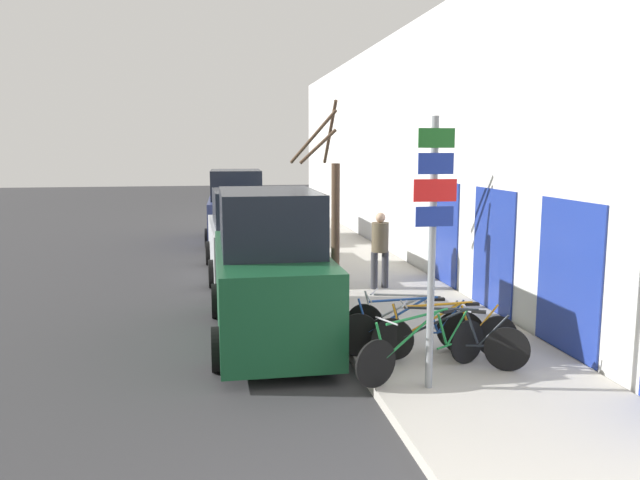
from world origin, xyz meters
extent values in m
plane|color=#333335|center=(0.00, 11.20, 0.00)|extent=(80.00, 80.00, 0.00)
cube|color=#ADA89E|center=(2.60, 14.00, 0.07)|extent=(3.20, 32.00, 0.15)
cube|color=silver|center=(4.35, 14.00, 3.25)|extent=(0.20, 32.00, 6.50)
cube|color=navy|center=(4.23, 4.88, 1.31)|extent=(0.03, 1.67, 2.32)
cube|color=navy|center=(4.23, 7.43, 1.31)|extent=(0.03, 1.67, 2.32)
cube|color=navy|center=(4.23, 9.99, 1.31)|extent=(0.03, 1.67, 2.32)
cylinder|color=gray|center=(1.70, 3.87, 1.89)|extent=(0.09, 0.09, 3.48)
cube|color=#19591E|center=(1.70, 3.82, 3.36)|extent=(0.46, 0.02, 0.24)
cube|color=navy|center=(1.70, 3.82, 3.05)|extent=(0.45, 0.02, 0.26)
cube|color=red|center=(1.70, 3.82, 2.72)|extent=(0.55, 0.02, 0.28)
cube|color=navy|center=(1.70, 3.82, 2.39)|extent=(0.49, 0.02, 0.25)
cylinder|color=black|center=(1.01, 3.99, 0.47)|extent=(0.60, 0.28, 0.64)
cylinder|color=black|center=(2.55, 4.64, 0.47)|extent=(0.60, 0.28, 0.64)
cylinder|color=#197233|center=(1.59, 4.23, 0.77)|extent=(0.87, 0.40, 0.53)
cylinder|color=#197233|center=(1.67, 4.27, 0.99)|extent=(1.01, 0.46, 0.08)
cylinder|color=#197233|center=(2.09, 4.45, 0.74)|extent=(0.20, 0.11, 0.46)
cylinder|color=#197233|center=(2.28, 4.53, 0.49)|extent=(0.55, 0.26, 0.08)
cylinder|color=#197233|center=(2.36, 4.56, 0.72)|extent=(0.42, 0.20, 0.52)
cylinder|color=#197233|center=(1.09, 4.02, 0.74)|extent=(0.19, 0.11, 0.55)
cube|color=black|center=(2.17, 4.48, 0.99)|extent=(0.22, 0.15, 0.04)
cylinder|color=#99999E|center=(1.17, 4.05, 1.02)|extent=(0.20, 0.41, 0.02)
cylinder|color=black|center=(1.54, 4.98, 0.46)|extent=(0.58, 0.32, 0.63)
cylinder|color=black|center=(2.97, 4.25, 0.46)|extent=(0.58, 0.32, 0.63)
cylinder|color=black|center=(2.08, 4.71, 0.75)|extent=(0.82, 0.44, 0.52)
cylinder|color=black|center=(2.15, 4.67, 0.97)|extent=(0.95, 0.51, 0.08)
cylinder|color=black|center=(2.54, 4.47, 0.73)|extent=(0.19, 0.12, 0.45)
cylinder|color=black|center=(2.72, 4.38, 0.49)|extent=(0.52, 0.28, 0.08)
cylinder|color=black|center=(2.79, 4.34, 0.71)|extent=(0.39, 0.22, 0.50)
cylinder|color=black|center=(1.61, 4.95, 0.73)|extent=(0.19, 0.12, 0.54)
cube|color=black|center=(2.61, 4.44, 0.97)|extent=(0.21, 0.16, 0.04)
cylinder|color=#99999E|center=(1.68, 4.91, 1.00)|extent=(0.22, 0.40, 0.02)
cylinder|color=black|center=(1.52, 4.96, 0.46)|extent=(0.63, 0.09, 0.63)
cylinder|color=black|center=(3.10, 4.83, 0.46)|extent=(0.63, 0.09, 0.63)
cylinder|color=orange|center=(2.11, 4.91, 0.75)|extent=(0.89, 0.11, 0.52)
cylinder|color=orange|center=(2.19, 4.90, 0.97)|extent=(1.03, 0.12, 0.08)
cylinder|color=orange|center=(2.62, 4.87, 0.73)|extent=(0.19, 0.05, 0.45)
cylinder|color=orange|center=(2.82, 4.85, 0.49)|extent=(0.56, 0.08, 0.08)
cylinder|color=orange|center=(2.90, 4.84, 0.71)|extent=(0.42, 0.06, 0.50)
cylinder|color=orange|center=(1.60, 4.95, 0.73)|extent=(0.19, 0.05, 0.54)
cube|color=black|center=(2.70, 4.86, 0.97)|extent=(0.21, 0.10, 0.04)
cylinder|color=#99999E|center=(1.68, 4.95, 1.00)|extent=(0.06, 0.44, 0.02)
cylinder|color=black|center=(1.08, 5.22, 0.48)|extent=(0.65, 0.11, 0.65)
cylinder|color=black|center=(2.66, 5.05, 0.48)|extent=(0.65, 0.11, 0.65)
cylinder|color=#1E4799|center=(1.67, 5.16, 0.78)|extent=(0.89, 0.13, 0.54)
cylinder|color=#1E4799|center=(1.75, 5.15, 1.01)|extent=(1.03, 0.15, 0.09)
cylinder|color=#1E4799|center=(2.18, 5.10, 0.76)|extent=(0.20, 0.06, 0.47)
cylinder|color=#1E4799|center=(2.38, 5.08, 0.50)|extent=(0.56, 0.09, 0.08)
cylinder|color=#1E4799|center=(2.46, 5.07, 0.73)|extent=(0.42, 0.07, 0.52)
cylinder|color=#1E4799|center=(1.15, 5.21, 0.76)|extent=(0.19, 0.05, 0.56)
cube|color=black|center=(2.26, 5.09, 1.00)|extent=(0.21, 0.10, 0.04)
cylinder|color=#99999E|center=(1.23, 5.20, 1.03)|extent=(0.07, 0.44, 0.02)
cylinder|color=black|center=(1.35, 5.91, 0.46)|extent=(0.56, 0.32, 0.61)
cylinder|color=black|center=(2.63, 5.23, 0.46)|extent=(0.56, 0.32, 0.61)
cylinder|color=#B7B7BC|center=(1.83, 5.66, 0.74)|extent=(0.74, 0.42, 0.51)
cylinder|color=#B7B7BC|center=(1.90, 5.62, 0.96)|extent=(0.85, 0.48, 0.08)
cylinder|color=#B7B7BC|center=(2.25, 5.44, 0.72)|extent=(0.17, 0.12, 0.44)
cylinder|color=#B7B7BC|center=(2.41, 5.35, 0.48)|extent=(0.46, 0.27, 0.07)
cylinder|color=#B7B7BC|center=(2.47, 5.32, 0.70)|extent=(0.35, 0.21, 0.49)
cylinder|color=#B7B7BC|center=(1.42, 5.88, 0.72)|extent=(0.17, 0.11, 0.53)
cube|color=black|center=(2.31, 5.40, 0.95)|extent=(0.21, 0.16, 0.04)
cylinder|color=#99999E|center=(1.48, 5.84, 0.98)|extent=(0.23, 0.40, 0.02)
cube|color=#144728|center=(-0.10, 6.82, 0.87)|extent=(1.75, 4.75, 1.38)
cube|color=black|center=(-0.10, 6.63, 2.06)|extent=(1.57, 2.47, 0.98)
cylinder|color=black|center=(-0.96, 8.29, 0.33)|extent=(0.22, 0.66, 0.66)
cylinder|color=black|center=(0.77, 8.28, 0.33)|extent=(0.22, 0.66, 0.66)
cylinder|color=black|center=(-0.98, 5.35, 0.33)|extent=(0.22, 0.66, 0.66)
cylinder|color=black|center=(0.75, 5.34, 0.33)|extent=(0.22, 0.66, 0.66)
cube|color=#B2B7BC|center=(-0.15, 12.45, 0.75)|extent=(1.96, 4.79, 1.13)
cube|color=black|center=(-0.14, 12.26, 1.75)|extent=(1.72, 2.51, 0.88)
cylinder|color=black|center=(-1.10, 13.89, 0.33)|extent=(0.24, 0.67, 0.66)
cylinder|color=black|center=(0.73, 13.94, 0.33)|extent=(0.24, 0.67, 0.66)
cylinder|color=black|center=(-1.02, 10.96, 0.33)|extent=(0.24, 0.67, 0.66)
cylinder|color=black|center=(0.81, 11.01, 0.33)|extent=(0.24, 0.67, 0.66)
cube|color=navy|center=(-0.17, 18.24, 0.84)|extent=(2.00, 4.77, 1.31)
cube|color=black|center=(-0.17, 18.05, 1.99)|extent=(1.75, 2.50, 0.99)
cylinder|color=black|center=(-1.06, 19.73, 0.33)|extent=(0.24, 0.66, 0.65)
cylinder|color=black|center=(0.81, 19.68, 0.33)|extent=(0.24, 0.66, 0.65)
cylinder|color=black|center=(-1.14, 16.81, 0.33)|extent=(0.24, 0.66, 0.65)
cylinder|color=black|center=(0.72, 16.75, 0.33)|extent=(0.24, 0.66, 0.65)
cylinder|color=#333338|center=(2.75, 9.64, 0.56)|extent=(0.15, 0.15, 0.82)
cylinder|color=#333338|center=(2.47, 9.55, 0.56)|extent=(0.15, 0.15, 0.82)
cylinder|color=brown|center=(2.61, 9.59, 1.29)|extent=(0.38, 0.38, 0.65)
sphere|color=tan|center=(2.61, 9.59, 1.73)|extent=(0.22, 0.22, 0.22)
cylinder|color=#4C3828|center=(1.33, 8.24, 1.55)|extent=(0.17, 0.17, 2.80)
cylinder|color=#4C3828|center=(1.31, 8.70, 3.53)|extent=(0.11, 0.98, 1.22)
cylinder|color=#4C3828|center=(0.97, 8.74, 3.44)|extent=(0.80, 1.08, 1.04)
cylinder|color=#4C3828|center=(1.01, 8.38, 3.26)|extent=(0.71, 0.36, 0.68)
camera|label=1|loc=(-1.04, -3.52, 3.24)|focal=35.00mm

